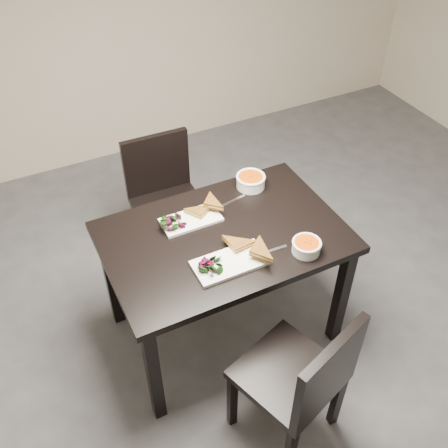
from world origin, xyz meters
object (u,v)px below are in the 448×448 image
object	(u,v)px
chair_far	(165,194)
soup_bowl_far	(251,180)
plate_near	(230,263)
chair_near	(303,378)
soup_bowl_near	(306,246)
table	(224,249)
plate_far	(191,220)

from	to	relation	value
chair_far	soup_bowl_far	size ratio (longest dim) A/B	5.17
plate_near	soup_bowl_far	world-z (taller)	soup_bowl_far
chair_near	soup_bowl_far	distance (m)	1.10
chair_far	soup_bowl_near	world-z (taller)	chair_far
plate_near	table	bearing A→B (deg)	71.56
soup_bowl_near	plate_far	bearing A→B (deg)	132.18
table	plate_far	xyz separation A→B (m)	(-0.11, 0.17, 0.11)
chair_far	soup_bowl_near	xyz separation A→B (m)	(0.34, -1.04, 0.30)
plate_far	chair_far	bearing A→B (deg)	83.77
chair_near	chair_far	bearing A→B (deg)	73.83
table	soup_bowl_far	xyz separation A→B (m)	(0.31, 0.29, 0.14)
table	plate_far	bearing A→B (deg)	122.69
chair_near	plate_far	world-z (taller)	chair_near
plate_far	soup_bowl_far	world-z (taller)	soup_bowl_far
table	chair_far	world-z (taller)	chair_far
table	chair_near	world-z (taller)	chair_near
plate_near	soup_bowl_far	distance (m)	0.61
soup_bowl_far	table	bearing A→B (deg)	-136.89
chair_near	plate_near	world-z (taller)	chair_near
plate_near	soup_bowl_far	size ratio (longest dim) A/B	2.14
chair_far	soup_bowl_far	world-z (taller)	chair_far
chair_far	plate_far	bearing A→B (deg)	-94.69
chair_near	soup_bowl_near	xyz separation A→B (m)	(0.27, 0.45, 0.30)
table	plate_far	world-z (taller)	plate_far
soup_bowl_far	chair_near	bearing A→B (deg)	-105.39
table	soup_bowl_far	bearing A→B (deg)	43.11
plate_near	chair_near	bearing A→B (deg)	-80.43
chair_near	chair_far	world-z (taller)	same
table	plate_near	size ratio (longest dim) A/B	3.41
soup_bowl_far	plate_near	bearing A→B (deg)	-127.64
chair_near	table	bearing A→B (deg)	73.19
chair_far	plate_far	xyz separation A→B (m)	(-0.06, -0.59, 0.27)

